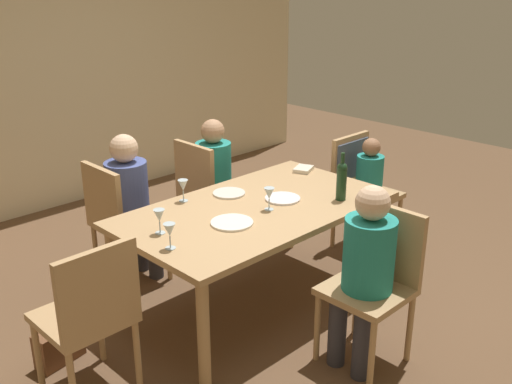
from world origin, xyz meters
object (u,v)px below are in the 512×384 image
(chair_left_end, at_px, (90,311))
(dinner_plate_guest_right, at_px, (232,223))
(person_man_bearded, at_px, (216,174))
(chair_near, at_px, (376,274))
(chair_far_left, at_px, (119,216))
(person_child_small, at_px, (371,184))
(dining_table, at_px, (256,217))
(dinner_plate_host, at_px, (229,193))
(wine_glass_near_right, at_px, (170,231))
(chair_far_right, at_px, (206,188))
(dinner_plate_guest_left, at_px, (283,198))
(person_man_guest, at_px, (366,265))
(wine_glass_centre, at_px, (183,186))
(handbag, at_px, (59,345))
(person_woman_host, at_px, (131,197))
(wine_glass_far, at_px, (269,194))
(wine_bottle_tall_green, at_px, (342,180))
(wine_glass_near_left, at_px, (159,216))
(chair_right_end, at_px, (356,176))

(chair_left_end, bearing_deg, dinner_plate_guest_right, -0.56)
(person_man_bearded, bearing_deg, chair_near, -10.88)
(chair_far_left, relative_size, person_child_small, 0.98)
(dining_table, distance_m, dinner_plate_host, 0.30)
(person_man_bearded, distance_m, wine_glass_near_right, 1.57)
(chair_far_right, distance_m, chair_left_end, 1.87)
(chair_far_left, relative_size, dinner_plate_guest_left, 3.87)
(chair_left_end, distance_m, wine_glass_near_right, 0.59)
(chair_left_end, height_order, person_child_small, person_child_small)
(chair_near, distance_m, dinner_plate_host, 1.20)
(person_man_guest, bearing_deg, dinner_plate_guest_right, 19.22)
(wine_glass_near_right, bearing_deg, chair_far_left, 74.21)
(person_man_bearded, bearing_deg, dinner_plate_host, -33.93)
(dinner_plate_guest_left, bearing_deg, dining_table, 170.04)
(chair_left_end, xyz_separation_m, dinner_plate_guest_right, (0.97, -0.01, 0.20))
(wine_glass_centre, bearing_deg, dinner_plate_guest_right, -92.93)
(handbag, bearing_deg, wine_glass_centre, 3.25)
(dining_table, relative_size, person_woman_host, 1.61)
(chair_far_right, relative_size, wine_glass_centre, 6.17)
(wine_glass_far, xyz_separation_m, dinner_plate_guest_right, (-0.32, 0.00, -0.10))
(wine_bottle_tall_green, bearing_deg, dining_table, 147.48)
(dining_table, bearing_deg, chair_far_right, 70.41)
(dinner_plate_guest_right, bearing_deg, dinner_plate_host, 49.71)
(handbag, bearing_deg, wine_glass_near_left, -23.48)
(chair_far_left, distance_m, wine_bottle_tall_green, 1.58)
(chair_left_end, height_order, wine_glass_near_right, chair_left_end)
(chair_far_left, distance_m, dinner_plate_host, 0.81)
(dining_table, relative_size, chair_right_end, 1.95)
(dinner_plate_host, bearing_deg, wine_glass_centre, 158.77)
(person_man_bearded, bearing_deg, wine_glass_centre, -55.65)
(wine_bottle_tall_green, height_order, wine_glass_near_right, wine_bottle_tall_green)
(chair_left_end, relative_size, handbag, 3.29)
(wine_bottle_tall_green, bearing_deg, wine_glass_near_right, 170.84)
(chair_left_end, bearing_deg, chair_near, -30.44)
(dinner_plate_guest_right, bearing_deg, handbag, 155.37)
(chair_far_left, height_order, chair_far_right, same)
(chair_far_right, xyz_separation_m, wine_glass_near_left, (-1.01, -0.79, 0.30))
(person_child_small, relative_size, wine_glass_centre, 6.28)
(chair_far_left, xyz_separation_m, chair_far_right, (0.81, 0.00, 0.00))
(person_woman_host, distance_m, handbag, 1.18)
(wine_glass_near_left, height_order, wine_glass_far, same)
(wine_glass_near_left, xyz_separation_m, handbag, (-0.58, 0.25, -0.72))
(chair_far_right, height_order, dinner_plate_guest_left, chair_far_right)
(chair_right_end, bearing_deg, person_woman_host, -24.81)
(chair_far_left, distance_m, chair_near, 1.87)
(chair_far_left, xyz_separation_m, dinner_plate_guest_left, (0.70, -0.93, 0.20))
(chair_far_left, height_order, person_man_bearded, person_man_bearded)
(person_man_guest, distance_m, wine_glass_centre, 1.33)
(chair_right_end, height_order, wine_glass_centre, chair_right_end)
(person_child_small, distance_m, wine_glass_near_left, 1.99)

